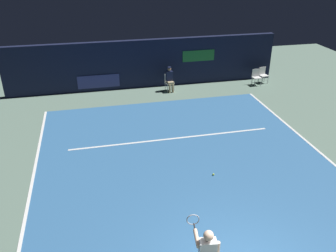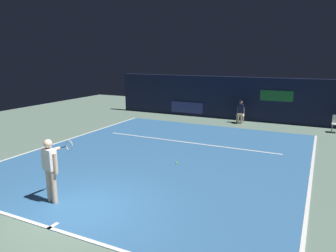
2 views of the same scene
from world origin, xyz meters
The scene contains 11 objects.
ground_plane centered at (0.00, 4.98, 0.00)m, with size 30.12×30.12×0.00m, color slate.
court_surface centered at (0.00, 4.98, 0.01)m, with size 10.44×11.97×0.01m, color #336699.
line_baseline centered at (0.00, -0.95, 0.01)m, with size 10.44×0.10×0.01m, color white.
line_sideline_left centered at (5.17, 4.98, 0.01)m, with size 0.10×11.97×0.01m, color white.
line_sideline_right centered at (-5.17, 4.98, 0.01)m, with size 0.10×11.97×0.01m, color white.
line_service centered at (0.00, 7.08, 0.01)m, with size 8.14×0.10×0.01m, color white.
line_centre_mark centered at (0.00, -0.85, 0.01)m, with size 0.10×0.30×0.01m, color white.
back_wall centered at (0.00, 13.32, 1.30)m, with size 14.66×0.33×2.60m.
tennis_player centered at (-0.92, 0.08, 0.99)m, with size 0.51×0.99×1.73m.
line_judge_on_chair centered at (1.12, 12.34, 0.69)m, with size 0.49×0.57×1.32m.
tennis_ball centered at (0.76, 4.27, 0.05)m, with size 0.07×0.07×0.07m, color #CCE033.
Camera 2 is at (5.22, -5.54, 3.79)m, focal length 33.63 mm.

